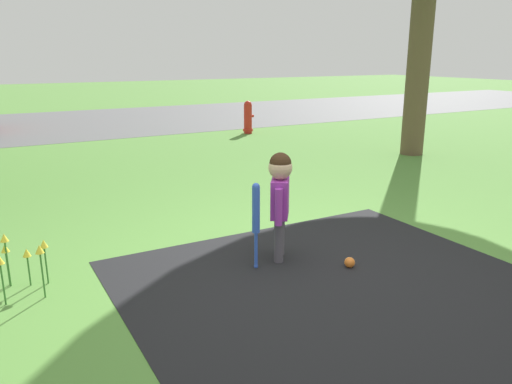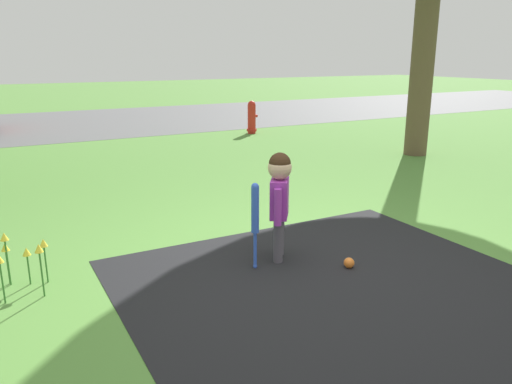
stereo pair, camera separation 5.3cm
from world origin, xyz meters
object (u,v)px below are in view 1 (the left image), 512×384
object	(u,v)px
child	(280,191)
sports_ball	(350,262)
fire_hydrant	(248,118)
baseball_bat	(256,214)

from	to	relation	value
child	sports_ball	world-z (taller)	child
sports_ball	fire_hydrant	world-z (taller)	fire_hydrant
child	sports_ball	size ratio (longest dim) A/B	10.60
child	baseball_bat	bearing A→B (deg)	141.68
child	fire_hydrant	bearing A→B (deg)	9.41
fire_hydrant	baseball_bat	bearing A→B (deg)	-117.82
child	fire_hydrant	size ratio (longest dim) A/B	1.29
child	sports_ball	bearing A→B (deg)	-101.98
child	fire_hydrant	xyz separation A→B (m)	(3.07, 6.24, -0.24)
baseball_bat	fire_hydrant	distance (m)	7.14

